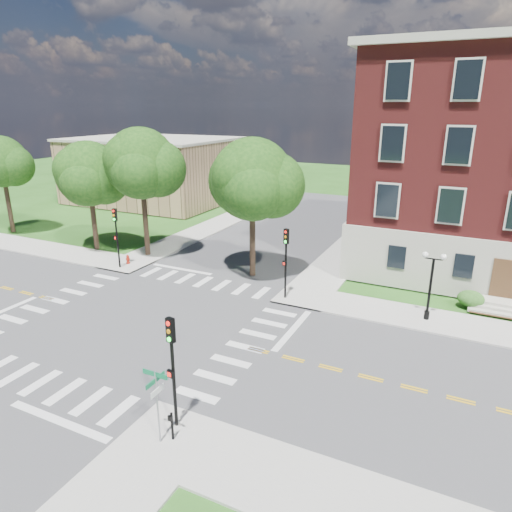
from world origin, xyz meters
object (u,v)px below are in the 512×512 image
at_px(traffic_signal_se, 172,359).
at_px(traffic_signal_nw, 116,230).
at_px(traffic_signal_ne, 286,255).
at_px(push_button_post, 172,425).
at_px(street_sign_pole, 157,393).
at_px(fire_hydrant, 128,260).
at_px(twin_lamp_west, 431,282).

bearing_deg(traffic_signal_se, traffic_signal_nw, 137.86).
height_order(traffic_signal_ne, push_button_post, traffic_signal_ne).
distance_m(street_sign_pole, fire_hydrant, 22.03).
height_order(traffic_signal_se, street_sign_pole, traffic_signal_se).
xyz_separation_m(traffic_signal_se, twin_lamp_west, (8.03, 14.67, -0.66)).
height_order(traffic_signal_nw, fire_hydrant, traffic_signal_nw).
xyz_separation_m(traffic_signal_se, push_button_post, (0.36, -0.76, -2.39)).
bearing_deg(twin_lamp_west, push_button_post, -116.46).
height_order(traffic_signal_se, push_button_post, traffic_signal_se).
distance_m(twin_lamp_west, street_sign_pole, 17.67).
height_order(traffic_signal_se, twin_lamp_west, traffic_signal_se).
height_order(traffic_signal_se, traffic_signal_ne, same).
bearing_deg(traffic_signal_ne, traffic_signal_se, -86.07).
height_order(twin_lamp_west, fire_hydrant, twin_lamp_west).
xyz_separation_m(push_button_post, fire_hydrant, (-15.57, 15.52, -0.33)).
height_order(traffic_signal_se, traffic_signal_nw, same).
height_order(push_button_post, fire_hydrant, push_button_post).
xyz_separation_m(traffic_signal_se, street_sign_pole, (0.00, -1.06, -0.88)).
height_order(traffic_signal_nw, street_sign_pole, traffic_signal_nw).
distance_m(traffic_signal_ne, twin_lamp_west, 9.05).
bearing_deg(fire_hydrant, traffic_signal_ne, -3.36).
bearing_deg(traffic_signal_nw, street_sign_pole, -44.26).
relative_size(traffic_signal_nw, push_button_post, 4.00).
bearing_deg(traffic_signal_se, street_sign_pole, -89.82).
height_order(traffic_signal_nw, twin_lamp_west, traffic_signal_nw).
relative_size(traffic_signal_ne, fire_hydrant, 6.40).
relative_size(twin_lamp_west, street_sign_pole, 1.36).
relative_size(traffic_signal_nw, street_sign_pole, 1.55).
distance_m(street_sign_pole, push_button_post, 1.58).
xyz_separation_m(traffic_signal_nw, twin_lamp_west, (23.26, 0.89, -0.66)).
distance_m(traffic_signal_nw, street_sign_pole, 21.29).
relative_size(traffic_signal_nw, fire_hydrant, 6.40).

